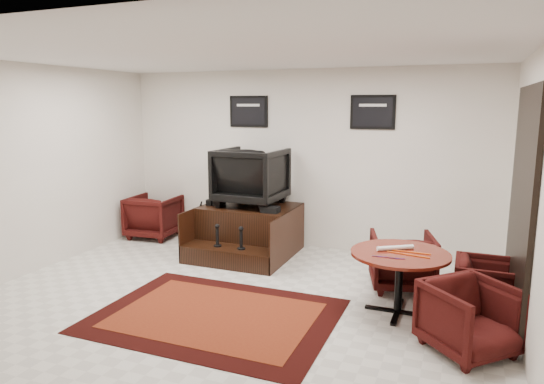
{
  "coord_description": "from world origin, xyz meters",
  "views": [
    {
      "loc": [
        2.39,
        -4.76,
        2.26
      ],
      "look_at": [
        0.14,
        0.9,
        1.16
      ],
      "focal_mm": 32.0,
      "sensor_mm": 36.0,
      "label": 1
    }
  ],
  "objects_px": {
    "shine_chair": "(251,174)",
    "shine_podium": "(248,232)",
    "table_chair_corner": "(470,315)",
    "meeting_table": "(400,260)",
    "table_chair_window": "(486,284)",
    "armchair_side": "(154,214)",
    "table_chair_back": "(402,258)"
  },
  "relations": [
    {
      "from": "shine_chair",
      "to": "shine_podium",
      "type": "bearing_deg",
      "value": 91.21
    },
    {
      "from": "table_chair_corner",
      "to": "meeting_table",
      "type": "bearing_deg",
      "value": 93.66
    },
    {
      "from": "shine_chair",
      "to": "table_chair_window",
      "type": "height_order",
      "value": "shine_chair"
    },
    {
      "from": "shine_podium",
      "to": "shine_chair",
      "type": "xyz_separation_m",
      "value": [
        0.0,
        0.15,
        0.88
      ]
    },
    {
      "from": "armchair_side",
      "to": "table_chair_back",
      "type": "xyz_separation_m",
      "value": [
        4.26,
        -0.85,
        -0.02
      ]
    },
    {
      "from": "armchair_side",
      "to": "shine_chair",
      "type": "bearing_deg",
      "value": 172.51
    },
    {
      "from": "shine_podium",
      "to": "table_chair_corner",
      "type": "xyz_separation_m",
      "value": [
        3.16,
        -2.02,
        0.03
      ]
    },
    {
      "from": "meeting_table",
      "to": "table_chair_back",
      "type": "bearing_deg",
      "value": 94.47
    },
    {
      "from": "table_chair_window",
      "to": "table_chair_corner",
      "type": "height_order",
      "value": "table_chair_corner"
    },
    {
      "from": "table_chair_back",
      "to": "meeting_table",
      "type": "bearing_deg",
      "value": 79.11
    },
    {
      "from": "armchair_side",
      "to": "table_chair_back",
      "type": "distance_m",
      "value": 4.35
    },
    {
      "from": "armchair_side",
      "to": "table_chair_corner",
      "type": "distance_m",
      "value": 5.53
    },
    {
      "from": "shine_chair",
      "to": "table_chair_corner",
      "type": "distance_m",
      "value": 3.92
    },
    {
      "from": "table_chair_back",
      "to": "table_chair_corner",
      "type": "bearing_deg",
      "value": 103.37
    },
    {
      "from": "armchair_side",
      "to": "table_chair_corner",
      "type": "relative_size",
      "value": 1.09
    },
    {
      "from": "shine_podium",
      "to": "meeting_table",
      "type": "relative_size",
      "value": 1.38
    },
    {
      "from": "table_chair_back",
      "to": "table_chair_window",
      "type": "height_order",
      "value": "table_chair_back"
    },
    {
      "from": "shine_chair",
      "to": "table_chair_corner",
      "type": "relative_size",
      "value": 1.34
    },
    {
      "from": "table_chair_window",
      "to": "table_chair_corner",
      "type": "distance_m",
      "value": 1.0
    },
    {
      "from": "table_chair_back",
      "to": "table_chair_window",
      "type": "bearing_deg",
      "value": 140.26
    },
    {
      "from": "meeting_table",
      "to": "table_chair_window",
      "type": "xyz_separation_m",
      "value": [
        0.89,
        0.35,
        -0.27
      ]
    },
    {
      "from": "armchair_side",
      "to": "meeting_table",
      "type": "distance_m",
      "value": 4.63
    },
    {
      "from": "shine_podium",
      "to": "table_chair_corner",
      "type": "relative_size",
      "value": 2.0
    },
    {
      "from": "table_chair_corner",
      "to": "armchair_side",
      "type": "bearing_deg",
      "value": 111.19
    },
    {
      "from": "shine_chair",
      "to": "armchair_side",
      "type": "bearing_deg",
      "value": -1.82
    },
    {
      "from": "shine_chair",
      "to": "armchair_side",
      "type": "distance_m",
      "value": 2.06
    },
    {
      "from": "shine_chair",
      "to": "meeting_table",
      "type": "xyz_separation_m",
      "value": [
        2.44,
        -1.53,
        -0.61
      ]
    },
    {
      "from": "shine_podium",
      "to": "meeting_table",
      "type": "height_order",
      "value": "shine_podium"
    },
    {
      "from": "shine_chair",
      "to": "table_chair_window",
      "type": "bearing_deg",
      "value": 161.71
    },
    {
      "from": "shine_podium",
      "to": "table_chair_corner",
      "type": "distance_m",
      "value": 3.75
    },
    {
      "from": "table_chair_back",
      "to": "table_chair_corner",
      "type": "height_order",
      "value": "table_chair_back"
    },
    {
      "from": "armchair_side",
      "to": "table_chair_back",
      "type": "bearing_deg",
      "value": 164.3
    }
  ]
}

